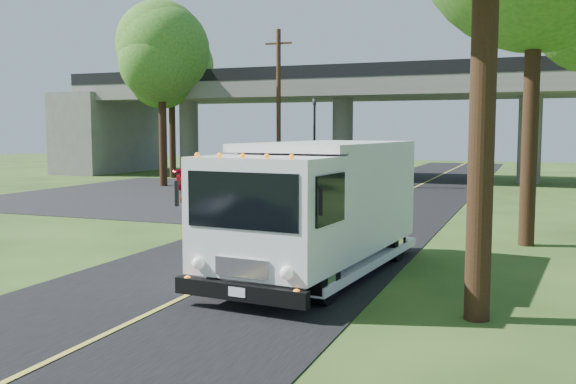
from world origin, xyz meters
The scene contains 12 objects.
ground centered at (0.00, 0.00, 0.00)m, with size 120.00×120.00×0.00m, color #263F16.
road centered at (0.00, 10.00, 0.01)m, with size 7.00×90.00×0.02m, color black.
parking_lot centered at (-11.00, 18.00, 0.01)m, with size 16.00×18.00×0.01m, color black.
lane_line centered at (0.00, 10.00, 0.03)m, with size 0.12×90.00×0.01m, color gold.
overpass centered at (0.00, 32.00, 4.56)m, with size 54.00×10.00×7.30m.
traffic_signal centered at (-6.00, 26.00, 3.20)m, with size 0.18×0.22×5.20m.
utility_pole centered at (-7.50, 24.00, 4.59)m, with size 1.60×0.26×9.00m.
tree_left_lot centered at (-13.79, 21.84, 7.90)m, with size 5.60×5.50×10.50m.
tree_left_far centered at (-16.79, 27.84, 7.45)m, with size 5.26×5.16×9.89m.
step_van centered at (1.82, 3.27, 1.64)m, with size 3.29×7.40×3.02m.
red_sedan centered at (-9.11, 19.41, 0.63)m, with size 1.77×4.36×1.27m, color #AF0A1E.
pedestrian centered at (-6.15, 11.13, 0.97)m, with size 0.71×0.47×1.95m, color gray.
Camera 1 is at (6.36, -10.41, 3.31)m, focal length 40.00 mm.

